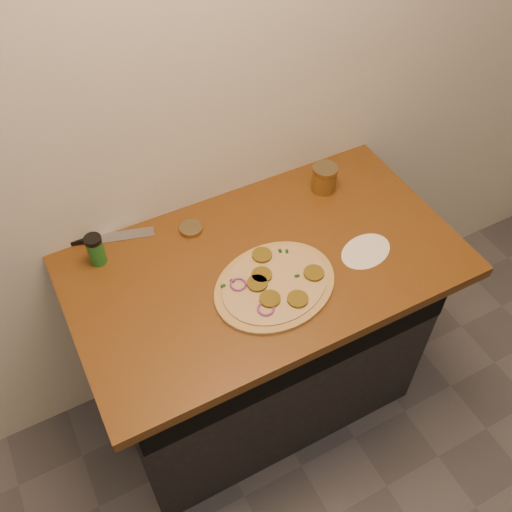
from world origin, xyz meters
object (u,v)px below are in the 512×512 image
pizza (275,285)px  spice_shaker (96,250)px  chefs_knife (94,239)px  salsa_jar (324,178)px

pizza → spice_shaker: 0.55m
chefs_knife → salsa_jar: size_ratio=3.34×
chefs_knife → pizza: bearing=-45.9°
salsa_jar → spice_shaker: spice_shaker is taller
pizza → chefs_knife: bearing=134.1°
pizza → salsa_jar: size_ratio=4.81×
chefs_knife → salsa_jar: (0.77, -0.13, 0.04)m
pizza → spice_shaker: spice_shaker is taller
spice_shaker → pizza: bearing=-38.2°
pizza → salsa_jar: (0.35, 0.30, 0.04)m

